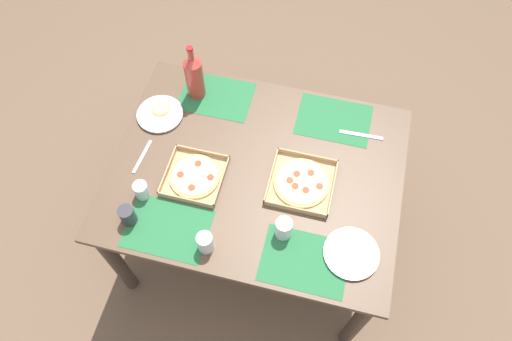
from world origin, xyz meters
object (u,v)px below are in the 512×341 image
object	(u,v)px
plate_middle	(351,254)
cup_clear_left	(205,243)
soda_bottle	(194,76)
cup_clear_right	(141,190)
cup_dark	(284,228)
pizza_box_center	(301,183)
plate_near_right	(160,114)
pizza_box_corner_left	(195,176)
cup_red	(128,215)

from	to	relation	value
plate_middle	cup_clear_left	world-z (taller)	cup_clear_left
plate_middle	soda_bottle	xyz separation A→B (m)	(-0.89, 0.67, 0.12)
plate_middle	cup_clear_right	xyz separation A→B (m)	(-0.95, 0.05, 0.03)
cup_dark	pizza_box_center	bearing A→B (deg)	83.56
cup_dark	cup_clear_left	bearing A→B (deg)	-154.95
plate_middle	cup_clear_left	distance (m)	0.61
plate_middle	soda_bottle	distance (m)	1.12
plate_near_right	cup_clear_right	distance (m)	0.45
cup_clear_right	cup_clear_left	size ratio (longest dim) A/B	0.81
pizza_box_center	plate_middle	world-z (taller)	pizza_box_center
soda_bottle	cup_clear_left	world-z (taller)	soda_bottle
plate_near_right	cup_dark	bearing A→B (deg)	-32.81
cup_clear_left	soda_bottle	bearing A→B (deg)	110.33
pizza_box_corner_left	soda_bottle	xyz separation A→B (m)	(-0.14, 0.48, 0.12)
pizza_box_corner_left	cup_clear_left	xyz separation A→B (m)	(0.15, -0.31, 0.04)
pizza_box_corner_left	cup_red	distance (m)	0.35
plate_near_right	cup_dark	size ratio (longest dim) A/B	2.14
pizza_box_center	cup_dark	distance (m)	0.26
pizza_box_center	plate_middle	size ratio (longest dim) A/B	1.23
plate_near_right	cup_clear_left	bearing A→B (deg)	-55.07
soda_bottle	plate_middle	bearing A→B (deg)	-36.85
pizza_box_center	cup_clear_left	world-z (taller)	cup_clear_left
soda_bottle	cup_red	world-z (taller)	soda_bottle
pizza_box_center	soda_bottle	xyz separation A→B (m)	(-0.62, 0.39, 0.12)
pizza_box_corner_left	plate_middle	world-z (taller)	pizza_box_corner_left
pizza_box_corner_left	cup_dark	xyz separation A→B (m)	(0.45, -0.17, 0.04)
pizza_box_corner_left	cup_clear_right	size ratio (longest dim) A/B	3.06
pizza_box_corner_left	plate_near_right	size ratio (longest dim) A/B	1.15
cup_clear_left	plate_near_right	bearing A→B (deg)	124.93
cup_red	cup_clear_right	xyz separation A→B (m)	(0.01, 0.13, -0.01)
cup_red	cup_clear_left	size ratio (longest dim) A/B	0.92
plate_near_right	cup_red	size ratio (longest dim) A/B	2.34
soda_bottle	cup_red	bearing A→B (deg)	-95.32
cup_clear_right	cup_clear_left	distance (m)	0.39
plate_near_right	cup_clear_left	size ratio (longest dim) A/B	2.16
plate_near_right	cup_clear_right	bearing A→B (deg)	-80.03
pizza_box_corner_left	plate_near_right	world-z (taller)	pizza_box_corner_left
cup_dark	soda_bottle	bearing A→B (deg)	132.58
pizza_box_center	pizza_box_corner_left	bearing A→B (deg)	-169.79
pizza_box_corner_left	cup_clear_right	distance (m)	0.24
plate_near_right	pizza_box_corner_left	bearing A→B (deg)	-47.37
pizza_box_center	cup_clear_left	size ratio (longest dim) A/B	2.72
cup_red	cup_clear_right	bearing A→B (deg)	84.69
plate_middle	cup_clear_right	bearing A→B (deg)	176.86
plate_middle	cup_clear_right	world-z (taller)	cup_clear_right
plate_near_right	soda_bottle	world-z (taller)	soda_bottle
plate_middle	cup_dark	world-z (taller)	cup_dark
plate_near_right	cup_dark	world-z (taller)	cup_dark
cup_clear_left	cup_dark	xyz separation A→B (m)	(0.30, 0.14, 0.00)
pizza_box_corner_left	cup_clear_left	size ratio (longest dim) A/B	2.48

